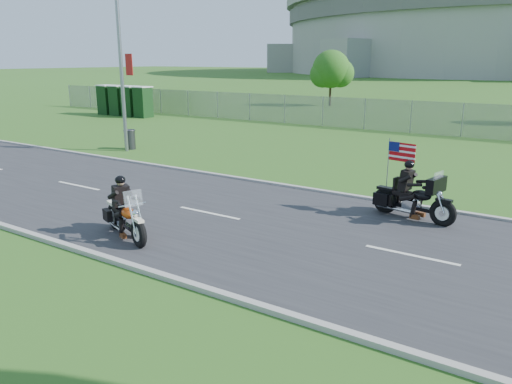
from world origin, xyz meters
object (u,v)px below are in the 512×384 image
Objects in this scene: porta_toilet_d at (107,100)px; motorcycle_follow at (413,200)px; porta_toilet_c at (118,101)px; porta_toilet_b at (130,102)px; trash_can at (130,140)px; porta_toilet_a at (143,103)px; motorcycle_lead at (125,219)px; streetlight at (123,33)px.

motorcycle_follow is at bearing -25.80° from porta_toilet_d.
porta_toilet_c is at bearing 0.00° from porta_toilet_d.
porta_toilet_b reaches higher than trash_can.
porta_toilet_a is 27.73m from motorcycle_lead.
trash_can is (13.95, -10.53, -0.67)m from porta_toilet_d.
porta_toilet_c is (-12.82, 10.78, -4.49)m from streetlight.
porta_toilet_c is (-2.80, 0.00, 0.00)m from porta_toilet_a.
porta_toilet_c is (-1.40, 0.00, 0.00)m from porta_toilet_b.
streetlight is 15.39m from porta_toilet_a.
streetlight reaches higher than motorcycle_lead.
porta_toilet_d is at bearing 165.21° from motorcycle_follow.
porta_toilet_b and porta_toilet_d have the same top height.
porta_toilet_a is at bearing 161.58° from motorcycle_follow.
porta_toilet_b is at bearing 0.00° from porta_toilet_c.
porta_toilet_d is at bearing 142.96° from trash_can.
porta_toilet_b reaches higher than motorcycle_follow.
motorcycle_lead reaches higher than trash_can.
motorcycle_follow is (5.73, 5.54, 0.07)m from motorcycle_lead.
porta_toilet_c and porta_toilet_d have the same top height.
porta_toilet_d is 17.49m from trash_can.
porta_toilet_b is 1.00× the size of porta_toilet_c.
porta_toilet_d is (-2.80, 0.00, 0.00)m from porta_toilet_b.
streetlight is 4.35× the size of porta_toilet_a.
motorcycle_follow is 2.65× the size of trash_can.
trash_can is (-0.27, 0.25, -5.16)m from streetlight.
streetlight is at bearing 158.27° from motorcycle_lead.
streetlight is at bearing -47.09° from porta_toilet_a.
motorcycle_lead is 7.97m from motorcycle_follow.
porta_toilet_a is at bearing 156.38° from motorcycle_lead.
porta_toilet_a is at bearing 0.00° from porta_toilet_b.
streetlight is 4.35× the size of porta_toilet_d.
motorcycle_follow is (25.19, -14.21, -0.56)m from porta_toilet_a.
motorcycle_lead is at bearing -41.58° from porta_toilet_c.
motorcycle_lead is (23.66, -19.75, -0.63)m from porta_toilet_d.
porta_toilet_a is 1.00× the size of porta_toilet_b.
porta_toilet_b is 0.99× the size of motorcycle_lead.
motorcycle_lead is at bearing -45.42° from porta_toilet_a.
porta_toilet_d is 30.82m from motorcycle_lead.
streetlight is at bearing -43.35° from porta_toilet_b.
trash_can is (12.55, -10.53, -0.67)m from porta_toilet_c.
streetlight is at bearing -43.04° from trash_can.
porta_toilet_a is 1.40m from porta_toilet_b.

